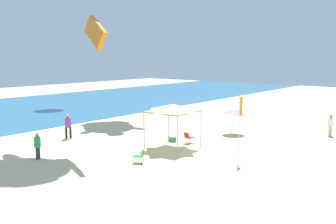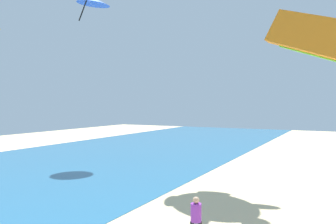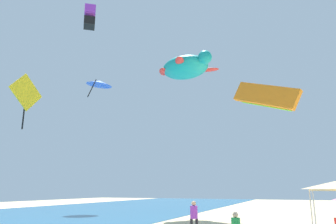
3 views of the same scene
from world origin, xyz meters
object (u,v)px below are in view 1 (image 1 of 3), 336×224
(banner_flag, at_px, (240,122))
(folding_chair_near_cooler, at_px, (140,155))
(canopy_tent, at_px, (173,108))
(cooler_box, at_px, (172,139))
(kite_parafoil_orange, at_px, (95,32))
(person_beachcomber, at_px, (37,144))
(person_by_tent, at_px, (331,124))
(folding_chair_left_of_tent, at_px, (188,137))
(person_watching_sky, at_px, (68,124))
(beach_umbrella, at_px, (235,112))

(banner_flag, bearing_deg, folding_chair_near_cooler, 131.71)
(folding_chair_near_cooler, bearing_deg, canopy_tent, 159.54)
(cooler_box, height_order, kite_parafoil_orange, kite_parafoil_orange)
(person_beachcomber, xyz_separation_m, kite_parafoil_orange, (3.58, -1.30, 6.66))
(canopy_tent, xyz_separation_m, person_by_tent, (10.57, -7.22, -1.72))
(folding_chair_near_cooler, relative_size, folding_chair_left_of_tent, 1.00)
(banner_flag, distance_m, person_watching_sky, 13.25)
(person_watching_sky, bearing_deg, beach_umbrella, -168.53)
(canopy_tent, distance_m, folding_chair_near_cooler, 4.64)
(beach_umbrella, distance_m, banner_flag, 7.92)
(canopy_tent, xyz_separation_m, banner_flag, (-0.17, -5.04, -0.34))
(folding_chair_left_of_tent, distance_m, cooler_box, 1.33)
(canopy_tent, distance_m, folding_chair_left_of_tent, 2.78)
(folding_chair_left_of_tent, height_order, person_beachcomber, person_beachcomber)
(folding_chair_left_of_tent, bearing_deg, person_by_tent, -119.71)
(folding_chair_left_of_tent, bearing_deg, cooler_box, 19.42)
(folding_chair_left_of_tent, bearing_deg, canopy_tent, 95.86)
(folding_chair_near_cooler, distance_m, kite_parafoil_orange, 8.18)
(banner_flag, height_order, person_watching_sky, banner_flag)
(beach_umbrella, height_order, person_watching_sky, beach_umbrella)
(cooler_box, relative_size, person_by_tent, 0.44)
(banner_flag, relative_size, person_beachcomber, 2.47)
(person_watching_sky, bearing_deg, canopy_tent, 164.07)
(canopy_tent, bearing_deg, banner_flag, -91.97)
(folding_chair_left_of_tent, relative_size, person_beachcomber, 0.51)
(beach_umbrella, bearing_deg, banner_flag, -149.42)
(banner_flag, xyz_separation_m, person_watching_sky, (-2.53, 12.94, -1.28))
(person_beachcomber, distance_m, person_by_tent, 21.40)
(banner_flag, bearing_deg, person_watching_sky, 101.04)
(folding_chair_near_cooler, xyz_separation_m, cooler_box, (5.44, 1.93, -0.27))
(beach_umbrella, bearing_deg, person_beachcomber, 158.08)
(folding_chair_left_of_tent, xyz_separation_m, kite_parafoil_orange, (-5.36, 3.36, 7.12))
(beach_umbrella, bearing_deg, kite_parafoil_orange, 157.42)
(banner_flag, distance_m, person_beachcomber, 12.04)
(folding_chair_near_cooler, height_order, person_by_tent, person_by_tent)
(beach_umbrella, distance_m, kite_parafoil_orange, 12.59)
(kite_parafoil_orange, bearing_deg, person_by_tent, 81.40)
(canopy_tent, relative_size, person_by_tent, 1.80)
(folding_chair_left_of_tent, xyz_separation_m, person_beachcomber, (-8.95, 4.66, 0.46))
(banner_flag, relative_size, person_by_tent, 2.36)
(canopy_tent, relative_size, kite_parafoil_orange, 0.78)
(person_by_tent, distance_m, kite_parafoil_orange, 18.91)
(folding_chair_left_of_tent, distance_m, person_beachcomber, 10.10)
(folding_chair_left_of_tent, xyz_separation_m, person_by_tent, (8.91, -7.13, 0.50))
(beach_umbrella, bearing_deg, folding_chair_left_of_tent, 169.34)
(person_beachcomber, bearing_deg, beach_umbrella, 123.92)
(folding_chair_left_of_tent, bearing_deg, folding_chair_near_cooler, 105.56)
(folding_chair_left_of_tent, xyz_separation_m, cooler_box, (-0.24, 1.28, -0.27))
(folding_chair_left_of_tent, bearing_deg, beach_umbrella, -91.68)
(cooler_box, relative_size, kite_parafoil_orange, 0.19)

